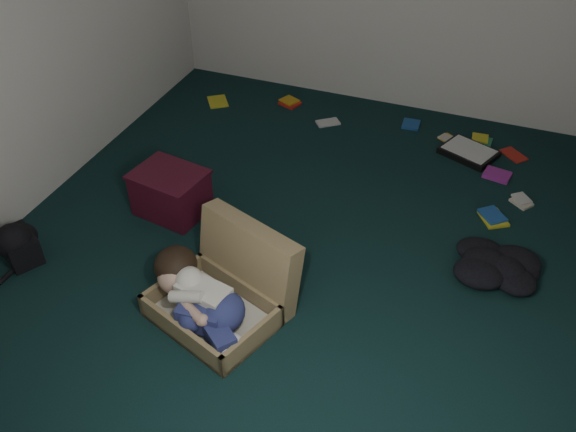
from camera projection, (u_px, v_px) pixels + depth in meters
The scene contains 10 objects.
floor at pixel (296, 242), 4.35m from camera, with size 4.50×4.50×0.00m, color black.
wall_front at pixel (47, 374), 1.90m from camera, with size 4.50×4.50×0.00m, color silver.
wall_left at pixel (19, 26), 4.09m from camera, with size 4.50×4.50×0.00m, color silver.
suitcase at pixel (227, 289), 3.77m from camera, with size 0.94×0.92×0.54m.
person at pixel (199, 296), 3.66m from camera, with size 0.73×0.57×0.34m.
maroon_bin at pixel (171, 192), 4.52m from camera, with size 0.57×0.48×0.35m.
backpack at pixel (19, 246), 4.15m from camera, with size 0.37×0.30×0.22m, color black, non-canonical shape.
clothing_pile at pixel (496, 264), 4.06m from camera, with size 0.47×0.39×0.15m, color black, non-canonical shape.
paper_tray at pixel (469, 152), 5.21m from camera, with size 0.53×0.47×0.06m.
book_scatter at pixel (413, 145), 5.33m from camera, with size 3.09×1.36×0.02m.
Camera 1 is at (1.12, -3.07, 2.88)m, focal length 38.00 mm.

